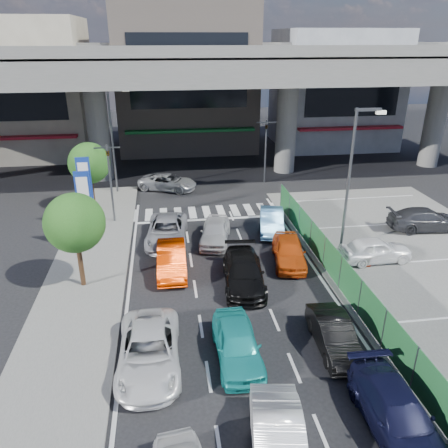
{
  "coord_description": "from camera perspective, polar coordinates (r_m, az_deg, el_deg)",
  "views": [
    {
      "loc": [
        -2.76,
        -15.25,
        11.32
      ],
      "look_at": [
        0.36,
        6.83,
        1.69
      ],
      "focal_mm": 35.0,
      "sensor_mm": 36.0,
      "label": 1
    }
  ],
  "objects": [
    {
      "name": "street_lamp_right",
      "position": [
        24.36,
        16.49,
        6.79
      ],
      "size": [
        1.65,
        0.22,
        8.0
      ],
      "color": "#595B60",
      "rests_on": "ground"
    },
    {
      "name": "building_east",
      "position": [
        51.09,
        14.17,
        16.71
      ],
      "size": [
        12.0,
        10.9,
        12.0
      ],
      "color": "gray",
      "rests_on": "ground"
    },
    {
      "name": "traffic_light_right",
      "position": [
        36.0,
        5.52,
        11.42
      ],
      "size": [
        1.6,
        1.24,
        5.2
      ],
      "color": "#595B60",
      "rests_on": "ground"
    },
    {
      "name": "taxi_teal_mid",
      "position": [
        17.0,
        1.74,
        -15.35
      ],
      "size": [
        1.65,
        4.06,
        1.38
      ],
      "primitive_type": "imported",
      "rotation": [
        0.0,
        0.0,
        0.0
      ],
      "color": "teal",
      "rests_on": "ground"
    },
    {
      "name": "parked_sedan_dgrey",
      "position": [
        30.16,
        24.88,
        0.55
      ],
      "size": [
        4.84,
        2.3,
        1.36
      ],
      "primitive_type": "imported",
      "rotation": [
        0.0,
        0.0,
        1.49
      ],
      "color": "#323337",
      "rests_on": "parking_lot"
    },
    {
      "name": "signboard_near",
      "position": [
        25.07,
        -17.78,
        2.98
      ],
      "size": [
        0.8,
        0.14,
        4.7
      ],
      "color": "#595B60",
      "rests_on": "ground"
    },
    {
      "name": "tree_far",
      "position": [
        31.2,
        -17.2,
        7.59
      ],
      "size": [
        2.8,
        2.8,
        4.8
      ],
      "color": "#382314",
      "rests_on": "ground"
    },
    {
      "name": "taxi_orange_right",
      "position": [
        23.74,
        8.48,
        -3.52
      ],
      "size": [
        2.29,
        4.27,
        1.38
      ],
      "primitive_type": "imported",
      "rotation": [
        0.0,
        0.0,
        -0.17
      ],
      "color": "#CA470E",
      "rests_on": "ground"
    },
    {
      "name": "hatch_white_back_mid",
      "position": [
        13.92,
        7.13,
        -26.67
      ],
      "size": [
        2.06,
        4.36,
        1.38
      ],
      "primitive_type": "imported",
      "rotation": [
        0.0,
        0.0,
        -0.15
      ],
      "color": "white",
      "rests_on": "ground"
    },
    {
      "name": "minivan_navy_back",
      "position": [
        15.54,
        21.67,
        -22.08
      ],
      "size": [
        1.88,
        4.53,
        1.31
      ],
      "primitive_type": "imported",
      "rotation": [
        0.0,
        0.0,
        -0.01
      ],
      "color": "black",
      "rests_on": "ground"
    },
    {
      "name": "kei_truck_front_right",
      "position": [
        27.46,
        6.24,
        0.39
      ],
      "size": [
        2.21,
        4.24,
        1.33
      ],
      "primitive_type": "imported",
      "rotation": [
        0.0,
        0.0,
        -0.21
      ],
      "color": "#5CA1D9",
      "rests_on": "ground"
    },
    {
      "name": "building_center",
      "position": [
        48.45,
        -5.01,
        18.75
      ],
      "size": [
        14.0,
        10.9,
        15.0
      ],
      "color": "gray",
      "rests_on": "ground"
    },
    {
      "name": "signboard_far",
      "position": [
        27.94,
        -17.7,
        5.05
      ],
      "size": [
        0.8,
        0.14,
        4.7
      ],
      "color": "#595B60",
      "rests_on": "ground"
    },
    {
      "name": "sedan_white_mid_left",
      "position": [
        16.92,
        -9.76,
        -16.03
      ],
      "size": [
        2.32,
        4.92,
        1.36
      ],
      "primitive_type": "imported",
      "rotation": [
        0.0,
        0.0,
        -0.01
      ],
      "color": "silver",
      "rests_on": "ground"
    },
    {
      "name": "expressway",
      "position": [
        37.44,
        -4.02,
        19.39
      ],
      "size": [
        64.0,
        14.0,
        10.75
      ],
      "color": "#62625D",
      "rests_on": "ground"
    },
    {
      "name": "wagon_silver_front_left",
      "position": [
        26.07,
        -7.47,
        -0.91
      ],
      "size": [
        2.73,
        5.15,
        1.38
      ],
      "primitive_type": "imported",
      "rotation": [
        0.0,
        0.0,
        -0.09
      ],
      "color": "#9FA0A7",
      "rests_on": "ground"
    },
    {
      "name": "building_west",
      "position": [
        49.28,
        -24.56,
        15.75
      ],
      "size": [
        12.0,
        10.9,
        13.0
      ],
      "color": "gray",
      "rests_on": "ground"
    },
    {
      "name": "ground",
      "position": [
        19.2,
        1.85,
        -12.8
      ],
      "size": [
        120.0,
        120.0,
        0.0
      ],
      "primitive_type": "plane",
      "color": "black",
      "rests_on": "ground"
    },
    {
      "name": "sedan_white_front_mid",
      "position": [
        25.82,
        -1.18,
        -0.95
      ],
      "size": [
        2.46,
        4.31,
        1.38
      ],
      "primitive_type": "imported",
      "rotation": [
        0.0,
        0.0,
        -0.22
      ],
      "color": "silver",
      "rests_on": "ground"
    },
    {
      "name": "traffic_cone",
      "position": [
        24.46,
        18.3,
        -4.33
      ],
      "size": [
        0.42,
        0.42,
        0.77
      ],
      "primitive_type": "cone",
      "rotation": [
        0.0,
        0.0,
        0.07
      ],
      "color": "red",
      "rests_on": "parking_lot"
    },
    {
      "name": "fence_run",
      "position": [
        20.92,
        15.98,
        -7.52
      ],
      "size": [
        0.16,
        22.0,
        1.8
      ],
      "primitive_type": null,
      "color": "#216130",
      "rests_on": "ground"
    },
    {
      "name": "crossing_wagon_silver",
      "position": [
        35.11,
        -7.35,
        5.45
      ],
      "size": [
        5.03,
        3.75,
        1.27
      ],
      "primitive_type": "imported",
      "rotation": [
        0.0,
        0.0,
        1.16
      ],
      "color": "#929499",
      "rests_on": "ground"
    },
    {
      "name": "parking_lot",
      "position": [
        24.79,
        27.09,
        -6.55
      ],
      "size": [
        12.0,
        28.0,
        0.06
      ],
      "primitive_type": "cube",
      "color": "#5A5A58",
      "rests_on": "ground"
    },
    {
      "name": "street_lamp_left",
      "position": [
        34.08,
        -14.18,
        11.59
      ],
      "size": [
        1.65,
        0.22,
        8.0
      ],
      "color": "#595B60",
      "rests_on": "ground"
    },
    {
      "name": "sedan_black_mid",
      "position": [
        21.5,
        2.57,
        -6.31
      ],
      "size": [
        2.36,
        4.91,
        1.38
      ],
      "primitive_type": "imported",
      "rotation": [
        0.0,
        0.0,
        -0.09
      ],
      "color": "black",
      "rests_on": "ground"
    },
    {
      "name": "tree_near",
      "position": [
        21.25,
        -18.91,
        0.11
      ],
      "size": [
        2.8,
        2.8,
        4.8
      ],
      "color": "#382314",
      "rests_on": "ground"
    },
    {
      "name": "hatch_black_mid_right",
      "position": [
        18.04,
        14.17,
        -13.86
      ],
      "size": [
        1.48,
        3.82,
        1.24
      ],
      "primitive_type": "imported",
      "rotation": [
        0.0,
        0.0,
        -0.04
      ],
      "color": "black",
      "rests_on": "ground"
    },
    {
      "name": "parked_sedan_white",
      "position": [
        24.94,
        19.15,
        -3.18
      ],
      "size": [
        3.94,
        1.7,
        1.33
      ],
      "primitive_type": "imported",
      "rotation": [
        0.0,
        0.0,
        1.61
      ],
      "color": "white",
      "rests_on": "parking_lot"
    },
    {
      "name": "sidewalk_left",
      "position": [
        22.7,
        -17.82,
        -7.63
      ],
      "size": [
        4.0,
        30.0,
        0.12
      ],
      "primitive_type": "cube",
      "color": "#5A5A58",
      "rests_on": "ground"
    },
    {
      "name": "taxi_orange_left",
      "position": [
        22.79,
        -6.87,
        -4.62
      ],
      "size": [
        1.52,
        4.21,
        1.38
      ],
      "primitive_type": "imported",
      "rotation": [
        0.0,
        0.0,
        -0.01
      ],
      "color": "#E13300",
      "rests_on": "ground"
    },
    {
      "name": "traffic_light_left",
      "position": [
        28.44,
        -14.82,
        7.54
      ],
      "size": [
        1.6,
        1.24,
        5.2
      ],
      "color": "#595B60",
      "rests_on": "ground"
    }
  ]
}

